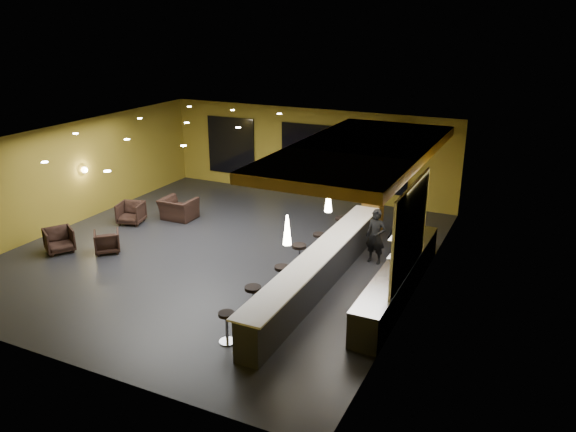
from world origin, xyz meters
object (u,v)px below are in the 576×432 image
at_px(armchair_d, 178,209).
at_px(bar_stool_3, 299,255).
at_px(bar_stool_4, 319,242).
at_px(bar_counter, 320,271).
at_px(pendant_1, 328,199).
at_px(staff_b, 410,226).
at_px(armchair_b, 107,241).
at_px(bar_stool_0, 227,323).
at_px(bar_stool_5, 341,225).
at_px(pendant_0, 287,230).
at_px(staff_a, 376,236).
at_px(bar_stool_1, 253,298).
at_px(armchair_a, 59,240).
at_px(armchair_c, 131,213).
at_px(column, 374,182).
at_px(prep_counter, 399,280).
at_px(pendant_2, 359,176).
at_px(bar_stool_2, 282,276).
at_px(staff_c, 401,232).

bearing_deg(armchair_d, bar_stool_3, 158.50).
height_order(bar_stool_3, bar_stool_4, bar_stool_3).
distance_m(bar_counter, pendant_1, 1.92).
relative_size(staff_b, armchair_b, 2.28).
height_order(armchair_b, bar_stool_0, bar_stool_0).
height_order(armchair_d, bar_stool_0, armchair_d).
distance_m(bar_counter, bar_stool_4, 2.11).
height_order(bar_stool_0, bar_stool_5, same).
height_order(bar_stool_0, bar_stool_4, bar_stool_0).
xyz_separation_m(pendant_0, staff_b, (1.52, 5.45, -1.50)).
distance_m(pendant_1, staff_a, 2.45).
relative_size(armchair_d, bar_stool_1, 1.42).
bearing_deg(armchair_a, bar_stool_1, -65.73).
relative_size(bar_stool_1, bar_stool_3, 0.99).
distance_m(staff_b, armchair_c, 9.54).
distance_m(bar_stool_0, bar_stool_4, 5.29).
bearing_deg(armchair_d, bar_stool_0, 132.46).
bearing_deg(column, armchair_b, -142.89).
bearing_deg(armchair_b, armchair_a, -17.61).
height_order(prep_counter, staff_b, staff_b).
bearing_deg(armchair_c, staff_a, -13.12).
relative_size(prep_counter, armchair_d, 5.11).
bearing_deg(pendant_1, column, 90.00).
bearing_deg(armchair_b, bar_counter, 142.12).
bearing_deg(armchair_d, pendant_1, 159.99).
bearing_deg(staff_b, bar_stool_4, -170.27).
bearing_deg(staff_a, pendant_0, -93.84).
bearing_deg(staff_a, armchair_a, -151.91).
height_order(pendant_2, armchair_c, pendant_2).
bearing_deg(armchair_c, bar_stool_2, -35.68).
xyz_separation_m(prep_counter, column, (-2.00, 4.10, 1.32)).
distance_m(staff_c, bar_stool_1, 5.54).
bearing_deg(armchair_c, bar_stool_5, -2.46).
distance_m(prep_counter, armchair_b, 8.89).
xyz_separation_m(prep_counter, bar_stool_3, (-2.90, 0.15, 0.11)).
bearing_deg(pendant_0, staff_a, 78.80).
bearing_deg(bar_stool_5, staff_a, -39.43).
bearing_deg(bar_stool_0, pendant_0, 58.53).
relative_size(pendant_1, bar_stool_3, 0.84).
xyz_separation_m(bar_stool_3, bar_stool_4, (0.06, 1.29, -0.07)).
bearing_deg(armchair_a, bar_stool_5, -26.05).
xyz_separation_m(prep_counter, staff_b, (-0.48, 2.95, 0.42)).
bearing_deg(column, staff_a, -70.66).
distance_m(pendant_1, bar_stool_4, 2.52).
bearing_deg(staff_a, pendant_2, 144.30).
bearing_deg(bar_stool_0, staff_c, 70.42).
xyz_separation_m(bar_stool_0, bar_stool_4, (-0.01, 5.29, -0.01)).
xyz_separation_m(armchair_c, bar_stool_1, (7.02, -3.91, 0.15)).
relative_size(bar_stool_0, bar_stool_4, 1.03).
height_order(pendant_1, bar_stool_4, pendant_1).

